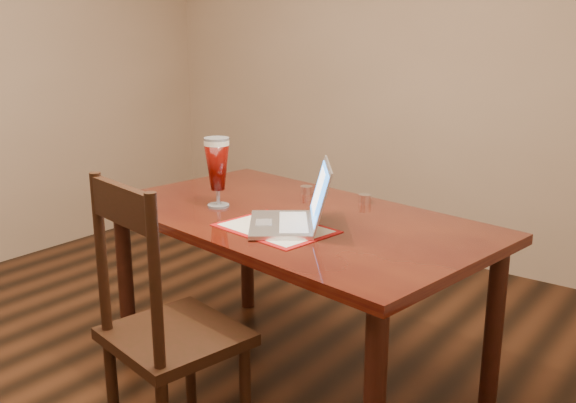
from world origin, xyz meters
The scene contains 2 objects.
dining_table centered at (0.29, 0.57, 0.71)m, with size 1.83×1.20×1.11m.
dining_chair centered at (0.24, -0.12, 0.51)m, with size 0.54×0.52×1.09m.
Camera 1 is at (1.87, -1.56, 1.58)m, focal length 40.00 mm.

